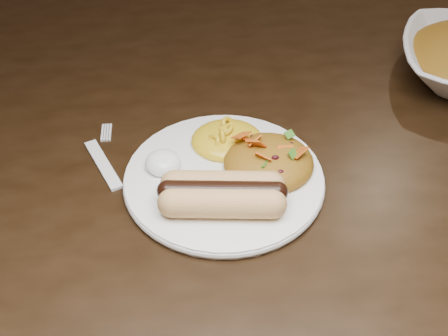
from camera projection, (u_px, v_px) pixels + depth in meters
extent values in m
cube|color=black|center=(218.00, 126.00, 0.75)|extent=(1.60, 0.90, 0.04)
cylinder|color=white|center=(224.00, 178.00, 0.63)|extent=(0.31, 0.31, 0.01)
cylinder|color=#E0B26A|center=(224.00, 204.00, 0.57)|extent=(0.11, 0.05, 0.03)
cylinder|color=#E0B26A|center=(221.00, 184.00, 0.59)|extent=(0.11, 0.05, 0.03)
cylinder|color=black|center=(222.00, 191.00, 0.58)|extent=(0.12, 0.04, 0.02)
ellipsoid|color=yellow|center=(227.00, 132.00, 0.66)|extent=(0.09, 0.09, 0.04)
ellipsoid|color=white|center=(163.00, 160.00, 0.63)|extent=(0.04, 0.04, 0.03)
ellipsoid|color=red|center=(269.00, 158.00, 0.63)|extent=(0.11, 0.10, 0.04)
cube|color=silver|center=(103.00, 164.00, 0.65)|extent=(0.08, 0.15, 0.00)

